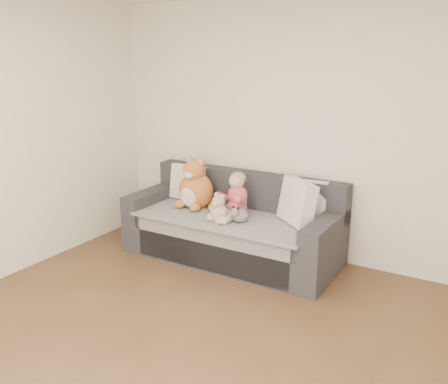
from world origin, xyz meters
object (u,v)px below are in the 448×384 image
at_px(toddler, 235,198).
at_px(plush_cat, 195,188).
at_px(teddy_bear, 219,210).
at_px(sippy_cup, 221,212).
at_px(sofa, 233,228).

distance_m(toddler, plush_cat, 0.52).
xyz_separation_m(teddy_bear, sippy_cup, (-0.04, 0.12, -0.06)).
distance_m(teddy_bear, sippy_cup, 0.14).
relative_size(toddler, plush_cat, 0.80).
distance_m(plush_cat, sippy_cup, 0.48).
height_order(toddler, plush_cat, plush_cat).
bearing_deg(teddy_bear, toddler, 97.85).
xyz_separation_m(sofa, plush_cat, (-0.46, -0.01, 0.38)).
bearing_deg(sofa, toddler, -49.32).
height_order(sofa, teddy_bear, sofa).
bearing_deg(toddler, sippy_cup, -120.60).
relative_size(sofa, toddler, 4.70).
relative_size(sofa, sippy_cup, 18.68).
relative_size(toddler, teddy_bear, 1.60).
xyz_separation_m(plush_cat, sippy_cup, (0.42, -0.16, -0.15)).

